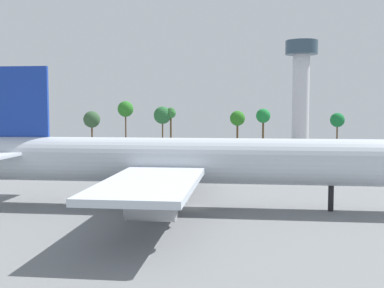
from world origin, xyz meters
name	(u,v)px	position (x,y,z in m)	size (l,w,h in m)	color
ground_plane	(192,208)	(0.00, 0.00, 0.00)	(244.09, 244.09, 0.00)	slate
cargo_airplane	(190,161)	(-0.28, 0.00, 6.14)	(61.02, 48.84, 18.68)	silver
pushback_tractor	(283,171)	(14.04, 30.56, 0.97)	(3.65, 5.00, 1.90)	#333338
control_tower	(301,82)	(25.01, 101.00, 21.54)	(10.65, 10.65, 35.33)	silver
tree_line_backdrop	(181,116)	(-19.96, 134.32, 9.67)	(108.30, 7.35, 15.91)	#51381E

